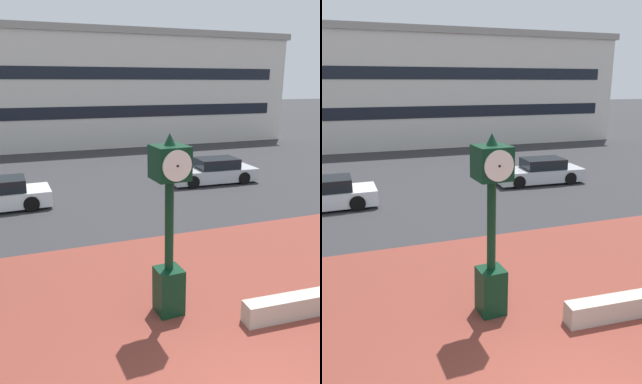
# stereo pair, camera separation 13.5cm
# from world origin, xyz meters

# --- Properties ---
(plaza_brick_paving) EXTENTS (44.00, 11.61, 0.01)m
(plaza_brick_paving) POSITION_xyz_m (0.00, 1.80, 0.00)
(plaza_brick_paving) COLOR brown
(plaza_brick_paving) RESTS_ON ground
(planter_wall) EXTENTS (3.22, 0.57, 0.50)m
(planter_wall) POSITION_xyz_m (2.48, 2.14, 0.25)
(planter_wall) COLOR #ADA393
(planter_wall) RESTS_ON ground
(street_clock) EXTENTS (0.74, 0.82, 4.09)m
(street_clock) POSITION_xyz_m (-0.47, 3.28, 2.09)
(street_clock) COLOR black
(street_clock) RESTS_ON ground
(car_street_mid) EXTENTS (4.61, 1.98, 1.28)m
(car_street_mid) POSITION_xyz_m (6.07, 13.66, 0.57)
(car_street_mid) COLOR #B7BABF
(car_street_mid) RESTS_ON ground
(civic_building) EXTENTS (31.20, 14.41, 9.10)m
(civic_building) POSITION_xyz_m (4.06, 33.12, 4.56)
(civic_building) COLOR beige
(civic_building) RESTS_ON ground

